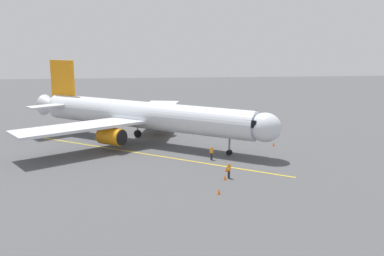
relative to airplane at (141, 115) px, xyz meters
The scene contains 10 objects.
ground_plane 4.91m from the airplane, 73.11° to the right, with size 220.00×220.00×0.00m, color #4C4C4F.
apron_lead_in_line 7.35m from the airplane, 92.12° to the left, with size 0.24×40.00×0.01m, color yellow.
airplane is the anchor object (origin of this frame).
ground_crew_marshaller 13.56m from the airplane, 130.40° to the left, with size 0.47×0.41×1.71m.
ground_crew_wing_walker 19.87m from the airplane, 118.19° to the left, with size 0.46×0.45×1.71m.
belt_loader_near_nose 22.80m from the airplane, 140.70° to the right, with size 4.53×3.42×2.32m.
safety_cone_nose_left 19.09m from the airplane, 167.43° to the left, with size 0.32×0.32×0.55m, color #F2590F.
safety_cone_nose_right 20.19m from the airplane, 116.17° to the left, with size 0.32×0.32×0.55m, color #F2590F.
safety_cone_wing_port 18.05m from the airplane, 122.39° to the left, with size 0.32×0.32×0.55m, color #F2590F.
safety_cone_wing_starboard 23.40m from the airplane, 108.62° to the left, with size 0.32×0.32×0.55m, color #F2590F.
Camera 1 is at (-1.45, 61.81, 14.22)m, focal length 39.06 mm.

